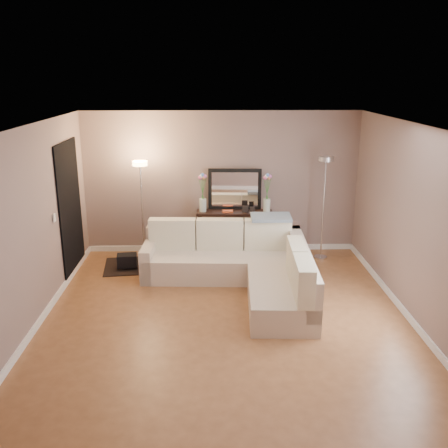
{
  "coord_description": "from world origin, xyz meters",
  "views": [
    {
      "loc": [
        -0.18,
        -6.2,
        3.21
      ],
      "look_at": [
        0.0,
        0.8,
        1.1
      ],
      "focal_mm": 40.0,
      "sensor_mm": 36.0,
      "label": 1
    }
  ],
  "objects_px": {
    "sectional_sofa": "(244,266)",
    "floor_lamp_lit": "(141,191)",
    "console_table": "(230,231)",
    "floor_lamp_unlit": "(325,187)"
  },
  "relations": [
    {
      "from": "console_table",
      "to": "floor_lamp_unlit",
      "type": "xyz_separation_m",
      "value": [
        1.65,
        -0.19,
        0.84
      ]
    },
    {
      "from": "sectional_sofa",
      "to": "console_table",
      "type": "xyz_separation_m",
      "value": [
        -0.16,
        1.39,
        0.13
      ]
    },
    {
      "from": "sectional_sofa",
      "to": "floor_lamp_lit",
      "type": "relative_size",
      "value": 1.47
    },
    {
      "from": "sectional_sofa",
      "to": "floor_lamp_lit",
      "type": "xyz_separation_m",
      "value": [
        -1.72,
        1.24,
        0.92
      ]
    },
    {
      "from": "sectional_sofa",
      "to": "console_table",
      "type": "distance_m",
      "value": 1.41
    },
    {
      "from": "sectional_sofa",
      "to": "floor_lamp_lit",
      "type": "distance_m",
      "value": 2.31
    },
    {
      "from": "console_table",
      "to": "floor_lamp_lit",
      "type": "height_order",
      "value": "floor_lamp_lit"
    },
    {
      "from": "sectional_sofa",
      "to": "floor_lamp_unlit",
      "type": "height_order",
      "value": "floor_lamp_unlit"
    },
    {
      "from": "sectional_sofa",
      "to": "floor_lamp_lit",
      "type": "bearing_deg",
      "value": 144.09
    },
    {
      "from": "sectional_sofa",
      "to": "floor_lamp_lit",
      "type": "height_order",
      "value": "floor_lamp_lit"
    }
  ]
}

